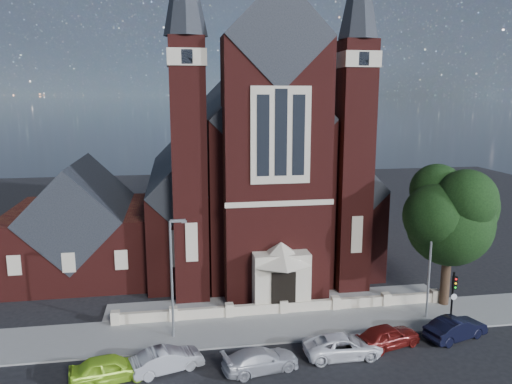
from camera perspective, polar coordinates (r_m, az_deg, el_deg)
The scene contains 16 objects.
ground at distance 45.66m, azimuth 0.80°, elevation -9.31°, with size 120.00×120.00×0.00m, color black.
pavement_strip at distance 36.19m, azimuth 3.83°, elevation -14.99°, with size 60.00×5.00×0.12m, color gray.
forecourt_paving at distance 39.73m, azimuth 2.49°, elevation -12.51°, with size 26.00×3.00×0.14m, color gray.
forecourt_wall at distance 37.95m, azimuth 3.13°, elevation -13.69°, with size 24.00×0.40×0.90m, color beige.
church at distance 51.23m, azimuth -0.74°, elevation 2.40°, with size 20.01×34.90×29.20m.
parish_hall at distance 47.42m, azimuth -19.31°, elevation -4.08°, with size 12.00×12.20×10.24m.
street_tree at distance 39.56m, azimuth 21.64°, elevation -2.77°, with size 6.40×6.60×10.70m.
street_lamp_left at distance 33.11m, azimuth -9.48°, elevation -9.01°, with size 1.16×0.22×8.09m.
street_lamp_right at distance 37.53m, azimuth 19.41°, elevation -7.08°, with size 1.16×0.22×8.09m.
traffic_signal at distance 37.35m, azimuth 21.62°, elevation -10.60°, with size 0.28×0.42×4.00m.
car_lime_van at distance 30.87m, azimuth -16.39°, elevation -18.75°, with size 1.77×4.40×1.50m, color #A2DB2B.
car_silver_a at distance 31.09m, azimuth -10.15°, elevation -18.35°, with size 1.47×4.21×1.39m, color #A1A2A8.
car_silver_b at distance 30.71m, azimuth 0.54°, elevation -18.63°, with size 1.86×4.56×1.32m, color #B1B2B9.
car_white_suv at distance 32.56m, azimuth 9.92°, elevation -16.93°, with size 2.26×4.90×1.36m, color white.
car_dark_red at distance 34.16m, azimuth 14.80°, elevation -15.62°, with size 1.75×4.36×1.49m, color maroon.
car_navy at distance 36.54m, azimuth 21.85°, elevation -14.26°, with size 1.56×4.47×1.47m, color black.
Camera 1 is at (-7.58, -27.14, 15.84)m, focal length 35.00 mm.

